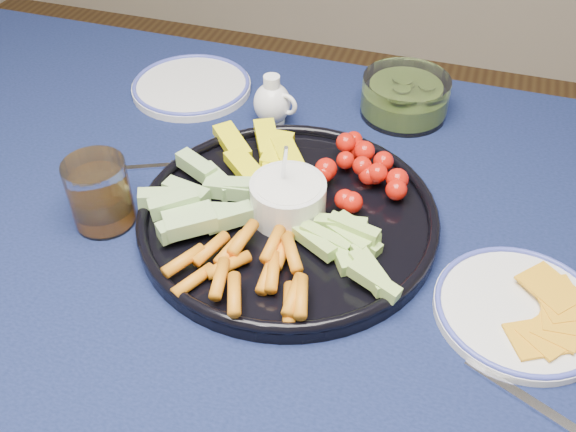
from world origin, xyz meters
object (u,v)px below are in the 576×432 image
(crudite_platter, at_px, (286,212))
(pickle_bowl, at_px, (405,98))
(creamer_pitcher, at_px, (273,103))
(juice_tumbler, at_px, (101,197))
(side_plate_extra, at_px, (191,86))
(cheese_plate, at_px, (521,308))
(dining_table, at_px, (224,309))

(crudite_platter, xyz_separation_m, pickle_bowl, (0.10, 0.31, 0.01))
(creamer_pitcher, bearing_deg, juice_tumbler, -114.89)
(creamer_pitcher, xyz_separation_m, pickle_bowl, (0.19, 0.09, -0.01))
(crudite_platter, bearing_deg, side_plate_extra, 133.56)
(crudite_platter, distance_m, creamer_pitcher, 0.24)
(creamer_pitcher, distance_m, juice_tumbler, 0.32)
(crudite_platter, height_order, cheese_plate, crudite_platter)
(cheese_plate, distance_m, juice_tumbler, 0.53)
(creamer_pitcher, bearing_deg, cheese_plate, -35.70)
(creamer_pitcher, xyz_separation_m, cheese_plate, (0.39, -0.28, -0.02))
(juice_tumbler, height_order, side_plate_extra, juice_tumbler)
(creamer_pitcher, xyz_separation_m, side_plate_extra, (-0.16, 0.05, -0.03))
(side_plate_extra, bearing_deg, pickle_bowl, 6.35)
(cheese_plate, relative_size, side_plate_extra, 0.97)
(pickle_bowl, xyz_separation_m, side_plate_extra, (-0.35, -0.04, -0.02))
(dining_table, relative_size, cheese_plate, 8.60)
(crudite_platter, xyz_separation_m, cheese_plate, (0.30, -0.06, -0.01))
(juice_tumbler, bearing_deg, cheese_plate, 0.58)
(crudite_platter, distance_m, juice_tumbler, 0.24)
(dining_table, height_order, side_plate_extra, side_plate_extra)
(juice_tumbler, bearing_deg, pickle_bowl, 49.04)
(crudite_platter, bearing_deg, creamer_pitcher, 113.01)
(crudite_platter, xyz_separation_m, creamer_pitcher, (-0.09, 0.22, 0.01))
(dining_table, bearing_deg, side_plate_extra, 119.00)
(dining_table, distance_m, crudite_platter, 0.15)
(dining_table, relative_size, crudite_platter, 4.28)
(juice_tumbler, bearing_deg, side_plate_extra, 94.86)
(juice_tumbler, xyz_separation_m, side_plate_extra, (-0.03, 0.34, -0.03))
(cheese_plate, relative_size, juice_tumbler, 2.07)
(creamer_pitcher, xyz_separation_m, juice_tumbler, (-0.13, -0.29, 0.01))
(creamer_pitcher, relative_size, juice_tumbler, 0.86)
(side_plate_extra, bearing_deg, cheese_plate, -30.72)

